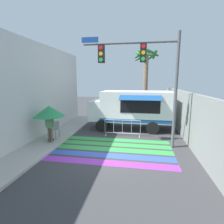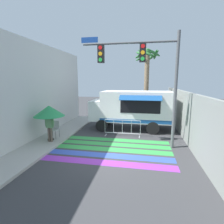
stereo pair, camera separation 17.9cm
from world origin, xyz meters
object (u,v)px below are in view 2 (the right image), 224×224
traffic_signal_pole (143,67)px  vendor_person (50,124)px  patio_umbrella (49,111)px  barricade_front (122,128)px  food_truck (130,107)px  palm_tree (147,73)px  folding_chair (55,128)px

traffic_signal_pole → vendor_person: 5.95m
traffic_signal_pole → patio_umbrella: traffic_signal_pole is taller
barricade_front → traffic_signal_pole: bearing=-50.5°
food_truck → traffic_signal_pole: bearing=-75.0°
palm_tree → folding_chair: bearing=-127.5°
food_truck → palm_tree: 4.78m
patio_umbrella → vendor_person: 0.77m
barricade_front → palm_tree: (1.46, 5.66, 3.71)m
vendor_person → palm_tree: size_ratio=0.28×
folding_chair → palm_tree: 9.55m
folding_chair → barricade_front: 4.19m
food_truck → folding_chair: food_truck is taller
vendor_person → patio_umbrella: bearing=116.8°
barricade_front → patio_umbrella: bearing=-154.7°
barricade_front → palm_tree: 6.93m
barricade_front → folding_chair: bearing=-160.7°
vendor_person → barricade_front: vendor_person is taller
food_truck → folding_chair: size_ratio=5.76×
folding_chair → palm_tree: bearing=37.8°
food_truck → folding_chair: 5.42m
barricade_front → palm_tree: bearing=75.6°
traffic_signal_pole → vendor_person: bearing=-172.5°
patio_umbrella → barricade_front: (3.95, 1.87, -1.30)m
patio_umbrella → folding_chair: bearing=89.1°
vendor_person → food_truck: bearing=43.6°
patio_umbrella → palm_tree: size_ratio=0.32×
traffic_signal_pole → food_truck: bearing=105.0°
traffic_signal_pole → palm_tree: size_ratio=0.93×
patio_umbrella → palm_tree: (5.41, 7.53, 2.42)m
vendor_person → palm_tree: 9.92m
traffic_signal_pole → palm_tree: 7.14m
traffic_signal_pole → vendor_person: (-5.04, -0.67, -3.09)m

